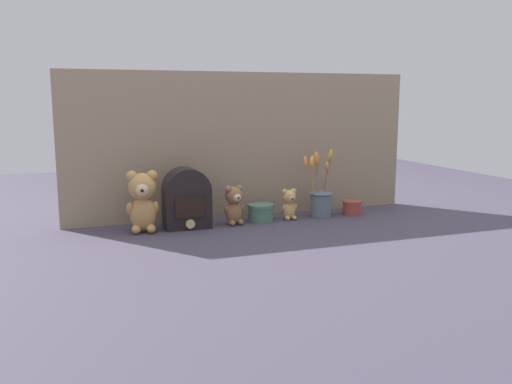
{
  "coord_description": "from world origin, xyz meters",
  "views": [
    {
      "loc": [
        -0.77,
        -2.11,
        0.52
      ],
      "look_at": [
        0.0,
        0.02,
        0.13
      ],
      "focal_mm": 38.0,
      "sensor_mm": 36.0,
      "label": 1
    }
  ],
  "objects_px": {
    "decorative_tin_tall": "(352,207)",
    "teddy_bear_large": "(143,200)",
    "teddy_bear_medium": "(234,204)",
    "vintage_radio": "(187,199)",
    "decorative_tin_short": "(261,212)",
    "flower_vase": "(320,198)",
    "teddy_bear_small": "(289,203)"
  },
  "relations": [
    {
      "from": "decorative_tin_tall",
      "to": "teddy_bear_large",
      "type": "bearing_deg",
      "value": -179.49
    },
    {
      "from": "teddy_bear_large",
      "to": "teddy_bear_medium",
      "type": "xyz_separation_m",
      "value": [
        0.38,
        -0.0,
        -0.04
      ]
    },
    {
      "from": "teddy_bear_large",
      "to": "vintage_radio",
      "type": "relative_size",
      "value": 1.0
    },
    {
      "from": "teddy_bear_medium",
      "to": "decorative_tin_short",
      "type": "relative_size",
      "value": 1.46
    },
    {
      "from": "flower_vase",
      "to": "decorative_tin_short",
      "type": "distance_m",
      "value": 0.29
    },
    {
      "from": "flower_vase",
      "to": "decorative_tin_tall",
      "type": "distance_m",
      "value": 0.16
    },
    {
      "from": "teddy_bear_medium",
      "to": "flower_vase",
      "type": "xyz_separation_m",
      "value": [
        0.41,
        0.02,
        -0.0
      ]
    },
    {
      "from": "decorative_tin_tall",
      "to": "teddy_bear_medium",
      "type": "bearing_deg",
      "value": -179.03
    },
    {
      "from": "teddy_bear_medium",
      "to": "decorative_tin_short",
      "type": "xyz_separation_m",
      "value": [
        0.13,
        0.02,
        -0.05
      ]
    },
    {
      "from": "vintage_radio",
      "to": "decorative_tin_short",
      "type": "height_order",
      "value": "vintage_radio"
    },
    {
      "from": "vintage_radio",
      "to": "decorative_tin_tall",
      "type": "height_order",
      "value": "vintage_radio"
    },
    {
      "from": "teddy_bear_large",
      "to": "decorative_tin_tall",
      "type": "height_order",
      "value": "teddy_bear_large"
    },
    {
      "from": "teddy_bear_large",
      "to": "decorative_tin_short",
      "type": "relative_size",
      "value": 2.15
    },
    {
      "from": "flower_vase",
      "to": "decorative_tin_short",
      "type": "bearing_deg",
      "value": 178.78
    },
    {
      "from": "decorative_tin_short",
      "to": "flower_vase",
      "type": "bearing_deg",
      "value": -1.22
    },
    {
      "from": "teddy_bear_small",
      "to": "decorative_tin_tall",
      "type": "distance_m",
      "value": 0.31
    },
    {
      "from": "teddy_bear_small",
      "to": "vintage_radio",
      "type": "bearing_deg",
      "value": 179.32
    },
    {
      "from": "teddy_bear_medium",
      "to": "decorative_tin_tall",
      "type": "xyz_separation_m",
      "value": [
        0.57,
        0.01,
        -0.05
      ]
    },
    {
      "from": "teddy_bear_medium",
      "to": "teddy_bear_large",
      "type": "bearing_deg",
      "value": 179.83
    },
    {
      "from": "flower_vase",
      "to": "vintage_radio",
      "type": "relative_size",
      "value": 1.22
    },
    {
      "from": "teddy_bear_large",
      "to": "decorative_tin_short",
      "type": "bearing_deg",
      "value": 2.64
    },
    {
      "from": "vintage_radio",
      "to": "flower_vase",
      "type": "bearing_deg",
      "value": 0.17
    },
    {
      "from": "teddy_bear_large",
      "to": "teddy_bear_medium",
      "type": "bearing_deg",
      "value": -0.17
    },
    {
      "from": "teddy_bear_medium",
      "to": "vintage_radio",
      "type": "bearing_deg",
      "value": 175.19
    },
    {
      "from": "teddy_bear_large",
      "to": "vintage_radio",
      "type": "bearing_deg",
      "value": 4.93
    },
    {
      "from": "teddy_bear_small",
      "to": "vintage_radio",
      "type": "relative_size",
      "value": 0.55
    },
    {
      "from": "vintage_radio",
      "to": "decorative_tin_short",
      "type": "relative_size",
      "value": 2.16
    },
    {
      "from": "teddy_bear_small",
      "to": "decorative_tin_short",
      "type": "xyz_separation_m",
      "value": [
        -0.13,
        0.01,
        -0.03
      ]
    },
    {
      "from": "teddy_bear_small",
      "to": "decorative_tin_tall",
      "type": "xyz_separation_m",
      "value": [
        0.31,
        -0.0,
        -0.04
      ]
    },
    {
      "from": "teddy_bear_large",
      "to": "decorative_tin_short",
      "type": "height_order",
      "value": "teddy_bear_large"
    },
    {
      "from": "teddy_bear_large",
      "to": "teddy_bear_small",
      "type": "distance_m",
      "value": 0.63
    },
    {
      "from": "vintage_radio",
      "to": "decorative_tin_short",
      "type": "distance_m",
      "value": 0.34
    }
  ]
}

